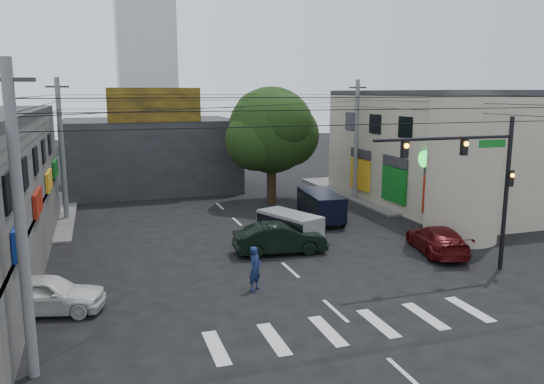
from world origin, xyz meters
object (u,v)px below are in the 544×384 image
traffic_gantry (478,170)px  utility_pole_near_left (21,225)px  silver_minivan (290,228)px  traffic_officer (255,268)px  maroon_sedan (437,240)px  utility_pole_far_left (62,150)px  utility_pole_far_right (356,141)px  white_compact (46,294)px  street_tree (271,130)px  dark_sedan (280,239)px  navy_van (321,207)px

traffic_gantry → utility_pole_near_left: 18.66m
silver_minivan → traffic_officer: (-3.89, -6.36, 0.12)m
maroon_sedan → utility_pole_near_left: bearing=33.5°
traffic_gantry → utility_pole_far_left: size_ratio=0.78×
utility_pole_far_right → traffic_gantry: bearing=-98.9°
utility_pole_near_left → maroon_sedan: 20.23m
white_compact → silver_minivan: silver_minivan is taller
utility_pole_near_left → traffic_officer: utility_pole_near_left is taller
street_tree → traffic_gantry: (3.82, -18.00, -0.64)m
traffic_officer → white_compact: bearing=137.9°
maroon_sedan → silver_minivan: bearing=-18.9°
utility_pole_far_left → dark_sedan: (10.90, -11.34, -3.81)m
white_compact → traffic_gantry: bearing=-79.9°
maroon_sedan → traffic_officer: size_ratio=2.77×
utility_pole_far_left → maroon_sedan: utility_pole_far_left is taller
utility_pole_near_left → street_tree: bearing=56.0°
traffic_gantry → dark_sedan: size_ratio=1.46×
street_tree → maroon_sedan: 16.13m
utility_pole_near_left → maroon_sedan: (18.70, 6.67, -3.88)m
dark_sedan → silver_minivan: bearing=-28.7°
traffic_gantry → navy_van: traffic_gantry is taller
white_compact → silver_minivan: 13.54m
utility_pole_near_left → silver_minivan: utility_pole_near_left is taller
traffic_gantry → street_tree: bearing=102.0°
maroon_sedan → utility_pole_far_left: bearing=-22.6°
traffic_gantry → silver_minivan: (-6.23, 7.43, -4.00)m
street_tree → utility_pole_near_left: bearing=-124.0°
utility_pole_far_right → traffic_officer: 20.76m
traffic_gantry → maroon_sedan: 5.21m
silver_minivan → navy_van: bearing=-64.8°
silver_minivan → traffic_officer: bearing=126.4°
street_tree → utility_pole_far_right: bearing=-8.7°
traffic_gantry → utility_pole_far_left: utility_pole_far_left is taller
street_tree → utility_pole_far_right: utility_pole_far_right is taller
traffic_officer → maroon_sedan: bearing=-29.0°
white_compact → navy_van: (15.63, 9.95, 0.23)m
street_tree → silver_minivan: bearing=-102.8°
utility_pole_far_right → white_compact: 26.49m
dark_sedan → navy_van: navy_van is taller
utility_pole_near_left → dark_sedan: utility_pole_near_left is taller
utility_pole_near_left → silver_minivan: bearing=42.1°
traffic_gantry → traffic_officer: (-10.12, 1.07, -3.88)m
dark_sedan → white_compact: bearing=117.1°
maroon_sedan → navy_van: size_ratio=1.06×
street_tree → dark_sedan: size_ratio=1.76×
street_tree → white_compact: size_ratio=1.87×
silver_minivan → navy_van: 5.23m
white_compact → street_tree: bearing=-26.8°
utility_pole_far_left → white_compact: size_ratio=1.98×
traffic_gantry → white_compact: (-18.32, 1.33, -4.09)m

